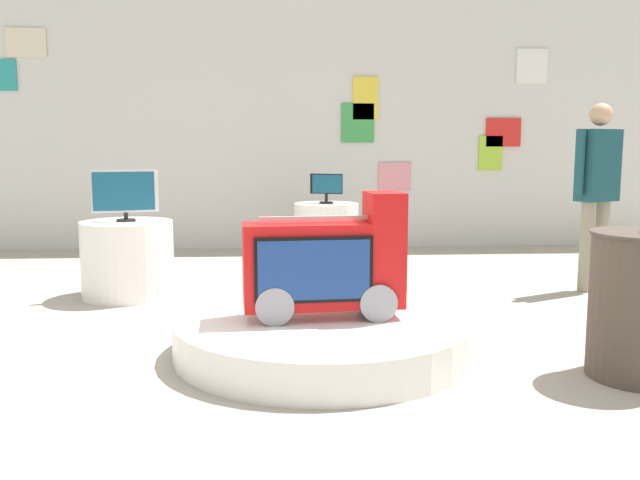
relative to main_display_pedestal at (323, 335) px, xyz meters
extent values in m
plane|color=#A8A091|center=(-0.28, 0.06, -0.12)|extent=(30.00, 30.00, 0.00)
cube|color=silver|center=(-0.28, 4.60, 1.48)|extent=(11.27, 0.10, 3.19)
cube|color=beige|center=(-3.34, 4.54, 2.44)|extent=(0.48, 0.02, 0.35)
cube|color=green|center=(0.73, 4.54, 1.48)|extent=(0.42, 0.02, 0.49)
cube|color=teal|center=(-3.67, 4.54, 2.06)|extent=(0.40, 0.02, 0.38)
cube|color=pink|center=(1.22, 4.54, 0.80)|extent=(0.42, 0.02, 0.36)
cube|color=yellow|center=(0.83, 4.54, 1.79)|extent=(0.32, 0.02, 0.53)
cube|color=white|center=(2.96, 4.54, 2.20)|extent=(0.40, 0.02, 0.44)
cube|color=#9ECC33|center=(2.47, 4.54, 1.10)|extent=(0.31, 0.02, 0.44)
cube|color=red|center=(2.62, 4.54, 1.37)|extent=(0.45, 0.02, 0.36)
cylinder|color=white|center=(0.00, 0.00, 0.00)|extent=(1.89, 1.89, 0.24)
cylinder|color=gray|center=(-0.32, -0.03, 0.24)|extent=(0.27, 0.39, 0.24)
cylinder|color=gray|center=(0.32, 0.03, 0.24)|extent=(0.27, 0.39, 0.24)
cube|color=red|center=(0.00, 0.00, 0.46)|extent=(1.03, 0.40, 0.54)
cube|color=red|center=(0.39, 0.03, 0.82)|extent=(0.25, 0.34, 0.19)
cube|color=black|center=(-0.07, -0.18, 0.46)|extent=(0.72, 0.07, 0.40)
cube|color=navy|center=(-0.07, -0.18, 0.46)|extent=(0.68, 0.08, 0.36)
cube|color=#B2B2B7|center=(0.00, 0.00, 0.75)|extent=(0.80, 0.10, 0.02)
cylinder|color=white|center=(0.26, 3.51, 0.21)|extent=(0.73, 0.73, 0.67)
cylinder|color=black|center=(0.26, 3.51, 0.56)|extent=(0.16, 0.16, 0.02)
cylinder|color=black|center=(0.26, 3.51, 0.61)|extent=(0.04, 0.04, 0.09)
cube|color=black|center=(0.26, 3.51, 0.77)|extent=(0.36, 0.16, 0.23)
cube|color=navy|center=(0.27, 3.49, 0.77)|extent=(0.33, 0.12, 0.20)
cylinder|color=white|center=(-1.60, 1.76, 0.21)|extent=(0.79, 0.79, 0.67)
cylinder|color=black|center=(-1.60, 1.76, 0.56)|extent=(0.16, 0.16, 0.02)
cylinder|color=black|center=(-1.60, 1.76, 0.60)|extent=(0.04, 0.04, 0.06)
cube|color=silver|center=(-1.60, 1.76, 0.81)|extent=(0.55, 0.17, 0.37)
cube|color=navy|center=(-1.61, 1.74, 0.81)|extent=(0.50, 0.13, 0.33)
cylinder|color=gray|center=(2.68, 1.81, 0.29)|extent=(0.12, 0.12, 0.82)
cylinder|color=gray|center=(2.50, 1.73, 0.29)|extent=(0.12, 0.12, 0.82)
cube|color=#194751|center=(2.59, 1.77, 1.02)|extent=(0.43, 0.34, 0.64)
sphere|color=tan|center=(2.59, 1.77, 1.47)|extent=(0.20, 0.20, 0.20)
cylinder|color=#194751|center=(2.80, 1.87, 1.06)|extent=(0.08, 0.08, 0.58)
cylinder|color=#194751|center=(2.37, 1.67, 1.06)|extent=(0.08, 0.08, 0.58)
camera|label=1|loc=(-0.27, -4.22, 1.20)|focal=38.33mm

